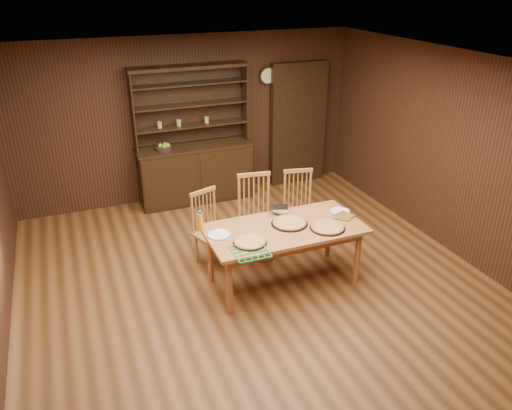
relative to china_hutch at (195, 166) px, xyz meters
name	(u,v)px	position (x,y,z in m)	size (l,w,h in m)	color
floor	(259,288)	(0.00, -2.75, -0.60)	(6.00, 6.00, 0.00)	brown
room_shell	(259,165)	(0.00, -2.75, 0.98)	(6.00, 6.00, 6.00)	white
china_hutch	(195,166)	(0.00, 0.00, 0.00)	(1.84, 0.52, 2.17)	black
doorway	(298,124)	(1.90, 0.15, 0.45)	(1.00, 0.18, 2.10)	black
wall_clock	(268,76)	(1.35, 0.20, 1.30)	(0.30, 0.05, 0.30)	black
dining_table	(284,234)	(0.32, -2.74, 0.07)	(1.83, 0.92, 0.75)	#A36238
chair_left	(208,225)	(-0.36, -1.93, -0.08)	(0.51, 0.50, 0.98)	#B1793C
chair_center	(256,213)	(0.28, -1.95, -0.01)	(0.52, 0.50, 1.11)	#B1793C
chair_right	(299,204)	(0.96, -1.85, -0.05)	(0.50, 0.48, 1.03)	#B1793C
pizza_left	(250,242)	(-0.19, -2.94, 0.17)	(0.38, 0.38, 0.04)	black
pizza_right	(327,227)	(0.77, -2.95, 0.17)	(0.41, 0.41, 0.04)	black
pizza_center	(290,223)	(0.41, -2.69, 0.17)	(0.44, 0.44, 0.04)	black
cooling_rack	(250,251)	(-0.25, -3.12, 0.16)	(0.36, 0.36, 0.02)	#0C9C42
plate_left	(219,234)	(-0.44, -2.64, 0.16)	(0.27, 0.27, 0.02)	white
plate_right	(340,211)	(1.13, -2.62, 0.16)	(0.25, 0.25, 0.02)	white
foil_dish	(279,210)	(0.41, -2.39, 0.20)	(0.23, 0.16, 0.09)	silver
juice_bottle	(200,221)	(-0.60, -2.44, 0.27)	(0.06, 0.06, 0.24)	orange
pot_holder_a	(344,216)	(1.12, -2.75, 0.16)	(0.20, 0.20, 0.02)	#A81F13
pot_holder_b	(343,217)	(1.09, -2.77, 0.16)	(0.20, 0.20, 0.01)	#A81F13
fruit_bowl	(164,148)	(-0.49, -0.07, 0.39)	(0.27, 0.27, 0.12)	black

